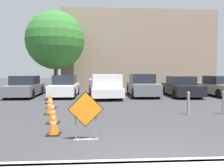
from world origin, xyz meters
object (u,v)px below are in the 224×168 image
at_px(traffic_cone_nearest, 53,123).
at_px(bollard_second, 223,102).
at_px(traffic_cone_third, 50,105).
at_px(parked_car_fourth, 181,87).
at_px(traffic_cone_fourth, 51,102).
at_px(pickup_truck, 105,87).
at_px(traffic_cone_fifth, 50,98).
at_px(road_closed_sign, 86,114).
at_px(bollard_nearest, 188,102).
at_px(parked_car_nearest, 25,87).
at_px(parked_car_fifth, 219,87).
at_px(traffic_cone_second, 53,112).
at_px(parked_car_second, 65,87).
at_px(parked_car_third, 142,86).

height_order(traffic_cone_nearest, bollard_second, bollard_second).
distance_m(traffic_cone_nearest, traffic_cone_third, 3.12).
bearing_deg(parked_car_fourth, traffic_cone_fourth, 32.67).
bearing_deg(pickup_truck, traffic_cone_fifth, 37.03).
bearing_deg(bollard_second, road_closed_sign, -150.43).
height_order(road_closed_sign, bollard_second, road_closed_sign).
bearing_deg(parked_car_fourth, bollard_nearest, 74.31).
relative_size(parked_car_nearest, parked_car_fourth, 0.91).
bearing_deg(bollard_nearest, parked_car_fifth, 52.74).
relative_size(road_closed_sign, parked_car_fifth, 0.31).
relative_size(traffic_cone_second, pickup_truck, 0.14).
xyz_separation_m(parked_car_second, pickup_truck, (2.83, -0.75, 0.03)).
bearing_deg(traffic_cone_third, traffic_cone_fifth, 102.48).
height_order(traffic_cone_nearest, traffic_cone_fourth, traffic_cone_nearest).
relative_size(parked_car_fourth, bollard_nearest, 4.81).
height_order(traffic_cone_fifth, parked_car_third, parked_car_third).
bearing_deg(traffic_cone_fifth, parked_car_fifth, 14.97).
bearing_deg(parked_car_nearest, bollard_nearest, 140.07).
bearing_deg(parked_car_nearest, traffic_cone_fifth, 124.24).
bearing_deg(traffic_cone_second, parked_car_fifth, 37.11).
bearing_deg(pickup_truck, parked_car_second, -18.71).
height_order(traffic_cone_nearest, traffic_cone_fifth, traffic_cone_nearest).
bearing_deg(traffic_cone_fifth, bollard_second, -24.34).
xyz_separation_m(traffic_cone_nearest, traffic_cone_third, (-0.78, 3.02, 0.05)).
bearing_deg(traffic_cone_fifth, traffic_cone_fourth, -75.26).
height_order(road_closed_sign, bollard_nearest, road_closed_sign).
bearing_deg(pickup_truck, traffic_cone_nearest, 75.39).
xyz_separation_m(traffic_cone_fourth, pickup_truck, (2.75, 4.32, 0.44)).
xyz_separation_m(traffic_cone_fifth, parked_car_second, (0.33, 3.49, 0.38)).
xyz_separation_m(pickup_truck, bollard_nearest, (3.30, -6.35, -0.22)).
relative_size(traffic_cone_second, bollard_second, 0.80).
xyz_separation_m(traffic_cone_third, parked_car_fourth, (8.05, 6.35, 0.29)).
xyz_separation_m(traffic_cone_second, parked_car_third, (4.78, 8.25, 0.36)).
bearing_deg(traffic_cone_nearest, parked_car_fifth, 42.63).
bearing_deg(parked_car_fourth, traffic_cone_fifth, 22.97).
xyz_separation_m(parked_car_fourth, parked_car_fifth, (2.80, -0.10, 0.01)).
relative_size(traffic_cone_second, parked_car_fifth, 0.19).
height_order(traffic_cone_second, traffic_cone_third, same).
height_order(road_closed_sign, parked_car_second, parked_car_second).
bearing_deg(traffic_cone_fourth, pickup_truck, 57.50).
height_order(traffic_cone_fifth, parked_car_nearest, parked_car_nearest).
xyz_separation_m(bollard_nearest, bollard_second, (1.50, 0.00, 0.00)).
relative_size(traffic_cone_fifth, bollard_nearest, 0.68).
height_order(traffic_cone_fourth, parked_car_nearest, parked_car_nearest).
bearing_deg(pickup_truck, parked_car_fifth, 178.44).
xyz_separation_m(traffic_cone_fifth, parked_car_nearest, (-2.47, 3.39, 0.37)).
bearing_deg(traffic_cone_second, pickup_truck, 75.10).
distance_m(traffic_cone_nearest, parked_car_fifth, 13.70).
distance_m(traffic_cone_third, pickup_truck, 6.41).
bearing_deg(traffic_cone_fourth, parked_car_fifth, 22.71).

